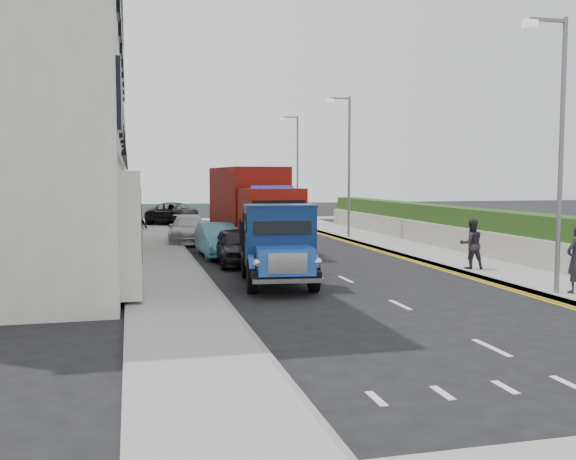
# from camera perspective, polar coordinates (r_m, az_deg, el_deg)

# --- Properties ---
(ground) EXTENTS (120.00, 120.00, 0.00)m
(ground) POSITION_cam_1_polar(r_m,az_deg,el_deg) (17.50, 7.28, -5.38)
(ground) COLOR black
(ground) RESTS_ON ground
(pavement_west) EXTENTS (2.40, 38.00, 0.12)m
(pavement_west) POSITION_cam_1_polar(r_m,az_deg,el_deg) (25.26, -11.44, -2.20)
(pavement_west) COLOR gray
(pavement_west) RESTS_ON ground
(pavement_east) EXTENTS (2.60, 38.00, 0.12)m
(pavement_east) POSITION_cam_1_polar(r_m,az_deg,el_deg) (27.76, 10.78, -1.58)
(pavement_east) COLOR gray
(pavement_east) RESTS_ON ground
(promenade) EXTENTS (30.00, 2.50, 0.12)m
(promenade) POSITION_cam_1_polar(r_m,az_deg,el_deg) (45.59, -6.00, 0.89)
(promenade) COLOR gray
(promenade) RESTS_ON ground
(sea_plane) EXTENTS (120.00, 120.00, 0.00)m
(sea_plane) POSITION_cam_1_polar(r_m,az_deg,el_deg) (76.38, -9.21, 2.33)
(sea_plane) COLOR slate
(sea_plane) RESTS_ON ground
(terrace_west) EXTENTS (6.31, 30.20, 14.25)m
(terrace_west) POSITION_cam_1_polar(r_m,az_deg,el_deg) (29.53, -20.52, 12.41)
(terrace_west) COLOR silver
(terrace_west) RESTS_ON ground
(garden_east) EXTENTS (1.45, 28.00, 1.75)m
(garden_east) POSITION_cam_1_polar(r_m,az_deg,el_deg) (28.53, 14.29, 0.22)
(garden_east) COLOR #B2AD9E
(garden_east) RESTS_ON ground
(seafront_railing) EXTENTS (13.00, 0.08, 1.11)m
(seafront_railing) POSITION_cam_1_polar(r_m,az_deg,el_deg) (44.77, -5.87, 1.49)
(seafront_railing) COLOR #59B2A5
(seafront_railing) RESTS_ON ground
(lamp_near) EXTENTS (1.23, 0.18, 7.00)m
(lamp_near) POSITION_cam_1_polar(r_m,az_deg,el_deg) (17.53, 22.82, 7.43)
(lamp_near) COLOR slate
(lamp_near) RESTS_ON ground
(lamp_mid) EXTENTS (1.23, 0.18, 7.00)m
(lamp_mid) POSITION_cam_1_polar(r_m,az_deg,el_deg) (31.83, 5.25, 6.37)
(lamp_mid) COLOR slate
(lamp_mid) RESTS_ON ground
(lamp_far) EXTENTS (1.23, 0.18, 7.00)m
(lamp_far) POSITION_cam_1_polar(r_m,az_deg,el_deg) (41.41, 0.68, 5.99)
(lamp_far) COLOR slate
(lamp_far) RESTS_ON ground
(bedford_lorry) EXTENTS (2.40, 4.97, 2.27)m
(bedford_lorry) POSITION_cam_1_polar(r_m,az_deg,el_deg) (17.74, -0.77, -1.79)
(bedford_lorry) COLOR black
(bedford_lorry) RESTS_ON ground
(red_lorry) EXTENTS (2.80, 6.79, 3.47)m
(red_lorry) POSITION_cam_1_polar(r_m,az_deg,el_deg) (26.35, -3.16, 2.07)
(red_lorry) COLOR black
(red_lorry) RESTS_ON ground
(parked_car_front) EXTENTS (1.57, 3.80, 1.29)m
(parked_car_front) POSITION_cam_1_polar(r_m,az_deg,el_deg) (22.52, -4.50, -1.45)
(parked_car_front) COLOR black
(parked_car_front) RESTS_ON ground
(parked_car_mid) EXTENTS (1.53, 4.00, 1.30)m
(parked_car_mid) POSITION_cam_1_polar(r_m,az_deg,el_deg) (24.84, -6.15, -0.88)
(parked_car_mid) COLOR #549FB5
(parked_car_mid) RESTS_ON ground
(parked_car_rear) EXTENTS (2.18, 4.55, 1.28)m
(parked_car_rear) POSITION_cam_1_polar(r_m,az_deg,el_deg) (30.22, -8.83, 0.05)
(parked_car_rear) COLOR #AAABAF
(parked_car_rear) RESTS_ON ground
(seafront_car_left) EXTENTS (4.00, 5.74, 1.45)m
(seafront_car_left) POSITION_cam_1_polar(r_m,az_deg,el_deg) (42.43, -10.16, 1.47)
(seafront_car_left) COLOR black
(seafront_car_left) RESTS_ON ground
(seafront_car_right) EXTENTS (2.10, 4.48, 1.48)m
(seafront_car_right) POSITION_cam_1_polar(r_m,az_deg,el_deg) (40.69, -0.88, 1.43)
(seafront_car_right) COLOR #B1B2B6
(seafront_car_right) RESTS_ON ground
(pedestrian_east_far) EXTENTS (0.86, 0.71, 1.60)m
(pedestrian_east_far) POSITION_cam_1_polar(r_m,az_deg,el_deg) (21.42, 15.99, -1.20)
(pedestrian_east_far) COLOR #2D272F
(pedestrian_east_far) RESTS_ON pavement_east
(pedestrian_west_near) EXTENTS (1.07, 0.96, 1.75)m
(pedestrian_west_near) POSITION_cam_1_polar(r_m,az_deg,el_deg) (26.24, -13.32, 0.07)
(pedestrian_west_near) COLOR black
(pedestrian_west_near) RESTS_ON pavement_west
(pedestrian_west_far) EXTENTS (0.90, 0.74, 1.58)m
(pedestrian_west_far) POSITION_cam_1_polar(r_m,az_deg,el_deg) (30.66, -13.41, 0.56)
(pedestrian_west_far) COLOR #443531
(pedestrian_west_far) RESTS_ON pavement_west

